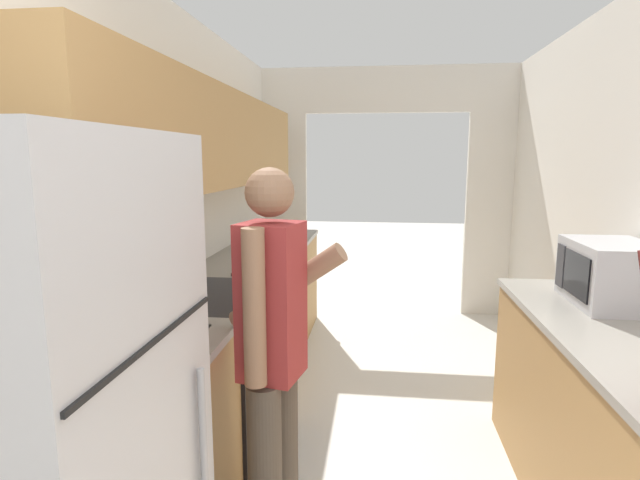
% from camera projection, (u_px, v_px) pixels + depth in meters
% --- Properties ---
extents(wall_left, '(0.38, 7.03, 2.50)m').
position_uv_depth(wall_left, '(162.00, 190.00, 2.69)').
color(wall_left, white).
rests_on(wall_left, ground_plane).
extents(wall_far_with_doorway, '(2.93, 0.06, 2.50)m').
position_uv_depth(wall_far_with_doorway, '(385.00, 174.00, 5.09)').
color(wall_far_with_doorway, white).
rests_on(wall_far_with_doorway, ground_plane).
extents(counter_left, '(0.62, 3.49, 0.90)m').
position_uv_depth(counter_left, '(248.00, 323.00, 3.53)').
color(counter_left, '#B2844C').
rests_on(counter_left, ground_plane).
extents(refrigerator, '(0.74, 0.70, 1.67)m').
position_uv_depth(refrigerator, '(24.00, 476.00, 1.22)').
color(refrigerator, '#B7B7BC').
rests_on(refrigerator, ground_plane).
extents(range_oven, '(0.66, 0.74, 1.04)m').
position_uv_depth(range_oven, '(207.00, 374.00, 2.69)').
color(range_oven, black).
rests_on(range_oven, ground_plane).
extents(person, '(0.51, 0.42, 1.57)m').
position_uv_depth(person, '(272.00, 362.00, 1.90)').
color(person, '#4C4238').
rests_on(person, ground_plane).
extents(microwave, '(0.36, 0.49, 0.31)m').
position_uv_depth(microwave, '(611.00, 274.00, 2.41)').
color(microwave, '#B7B7BC').
rests_on(microwave, counter_right).
extents(knife, '(0.08, 0.34, 0.02)m').
position_uv_depth(knife, '(240.00, 271.00, 3.11)').
color(knife, '#B7B7BC').
rests_on(knife, counter_left).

